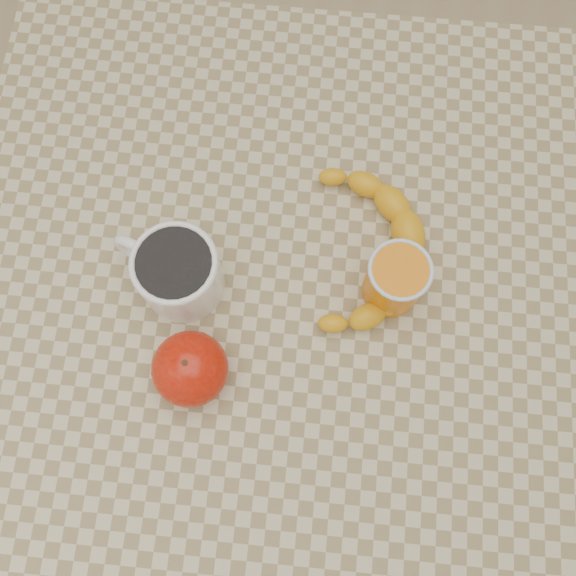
# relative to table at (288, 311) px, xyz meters

# --- Properties ---
(ground) EXTENTS (3.00, 3.00, 0.00)m
(ground) POSITION_rel_table_xyz_m (0.00, 0.00, -0.66)
(ground) COLOR tan
(ground) RESTS_ON ground
(table) EXTENTS (0.80, 0.80, 0.75)m
(table) POSITION_rel_table_xyz_m (0.00, 0.00, 0.00)
(table) COLOR #C1B389
(table) RESTS_ON ground
(coffee_mug) EXTENTS (0.14, 0.12, 0.08)m
(coffee_mug) POSITION_rel_table_xyz_m (-0.12, 0.00, 0.13)
(coffee_mug) COLOR white
(coffee_mug) RESTS_ON table
(orange_juice_glass) EXTENTS (0.07, 0.07, 0.08)m
(orange_juice_glass) POSITION_rel_table_xyz_m (0.12, 0.01, 0.13)
(orange_juice_glass) COLOR orange
(orange_juice_glass) RESTS_ON table
(apple) EXTENTS (0.11, 0.11, 0.08)m
(apple) POSITION_rel_table_xyz_m (-0.10, -0.10, 0.12)
(apple) COLOR #A10E05
(apple) RESTS_ON table
(banana) EXTENTS (0.22, 0.28, 0.04)m
(banana) POSITION_rel_table_xyz_m (0.08, 0.05, 0.11)
(banana) COLOR gold
(banana) RESTS_ON table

